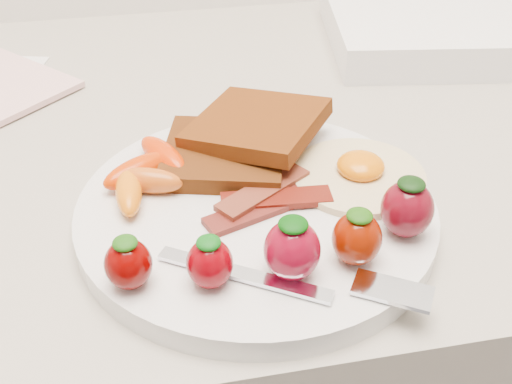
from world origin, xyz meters
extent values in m
cylinder|color=silver|center=(0.01, 1.54, 0.91)|extent=(0.27, 0.27, 0.02)
cube|color=#381104|center=(0.00, 1.60, 0.93)|extent=(0.12, 0.12, 0.01)
cube|color=#352009|center=(0.03, 1.62, 0.94)|extent=(0.14, 0.14, 0.02)
cylinder|color=white|center=(0.10, 1.56, 0.92)|extent=(0.14, 0.14, 0.01)
ellipsoid|color=#D86903|center=(0.10, 1.56, 0.93)|extent=(0.05, 0.05, 0.02)
cube|color=#3B0A0A|center=(0.01, 1.53, 0.92)|extent=(0.08, 0.05, 0.00)
cube|color=#3C0804|center=(0.03, 1.54, 0.92)|extent=(0.08, 0.03, 0.00)
cube|color=#411C0F|center=(0.02, 1.55, 0.92)|extent=(0.08, 0.06, 0.00)
ellipsoid|color=#C02E00|center=(-0.07, 1.59, 0.93)|extent=(0.06, 0.05, 0.02)
ellipsoid|color=#BA4F12|center=(-0.07, 1.57, 0.93)|extent=(0.06, 0.04, 0.02)
ellipsoid|color=orange|center=(-0.08, 1.56, 0.93)|extent=(0.02, 0.06, 0.02)
ellipsoid|color=red|center=(-0.05, 1.61, 0.93)|extent=(0.05, 0.06, 0.02)
ellipsoid|color=#570000|center=(-0.08, 1.47, 0.94)|extent=(0.03, 0.03, 0.03)
ellipsoid|color=#174B0B|center=(-0.08, 1.47, 0.95)|extent=(0.02, 0.02, 0.01)
ellipsoid|color=#690007|center=(-0.03, 1.46, 0.93)|extent=(0.03, 0.03, 0.03)
ellipsoid|color=#094F0D|center=(-0.03, 1.46, 0.95)|extent=(0.02, 0.02, 0.01)
ellipsoid|color=maroon|center=(0.02, 1.46, 0.94)|extent=(0.04, 0.04, 0.04)
ellipsoid|color=#043A05|center=(0.02, 1.46, 0.96)|extent=(0.02, 0.02, 0.01)
ellipsoid|color=#691100|center=(0.06, 1.47, 0.94)|extent=(0.03, 0.03, 0.04)
ellipsoid|color=#184908|center=(0.06, 1.47, 0.96)|extent=(0.02, 0.02, 0.01)
ellipsoid|color=#550612|center=(0.11, 1.49, 0.94)|extent=(0.04, 0.04, 0.04)
ellipsoid|color=black|center=(0.11, 1.49, 0.96)|extent=(0.02, 0.02, 0.01)
cube|color=white|center=(-0.01, 1.47, 0.92)|extent=(0.11, 0.07, 0.00)
cube|color=silver|center=(0.08, 1.43, 0.92)|extent=(0.05, 0.05, 0.00)
cube|color=white|center=(0.29, 1.83, 0.92)|extent=(0.30, 0.25, 0.04)
camera|label=1|loc=(-0.06, 1.17, 1.21)|focal=45.00mm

